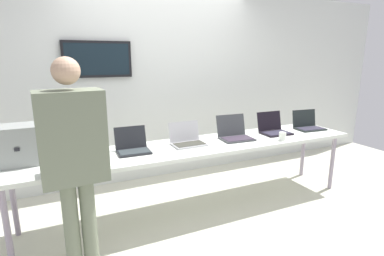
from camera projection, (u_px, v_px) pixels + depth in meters
ground at (197, 209)px, 3.42m from camera, size 8.00×8.00×0.04m
back_wall at (161, 85)px, 4.10m from camera, size 8.00×0.11×2.59m
workbench at (198, 148)px, 3.25m from camera, size 3.80×0.70×0.75m
equipment_box at (19, 145)px, 2.63m from camera, size 0.33×0.31×0.35m
laptop_station_0 at (70, 153)px, 2.77m from camera, size 0.36×0.34×0.25m
laptop_station_1 at (133, 146)px, 2.99m from camera, size 0.33×0.31×0.24m
laptop_station_2 at (187, 139)px, 3.24m from camera, size 0.36×0.28×0.23m
laptop_station_3 at (235, 134)px, 3.47m from camera, size 0.38×0.35×0.26m
laptop_station_4 at (273, 129)px, 3.72m from camera, size 0.35×0.31×0.25m
laptop_station_5 at (308, 125)px, 3.94m from camera, size 0.38×0.30×0.24m
person at (73, 153)px, 2.11m from camera, size 0.46×0.61×1.67m
coffee_mug at (282, 136)px, 3.40m from camera, size 0.08×0.08×0.09m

